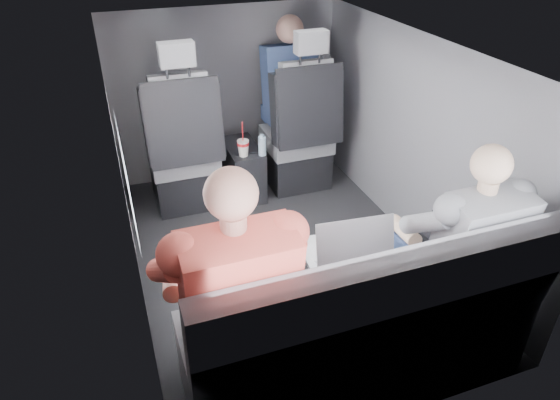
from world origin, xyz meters
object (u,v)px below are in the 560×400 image
object	(u,v)px
passenger_rear_left	(231,295)
laptop_silver	(344,247)
rear_bench	(361,335)
passenger_front_right	(289,85)
front_seat_right	(299,140)
water_bottle	(262,146)
laptop_white	(223,269)
laptop_black	(444,225)
front_seat_left	(184,157)
center_console	(243,169)
passenger_rear_right	(454,247)
soda_cup	(243,147)

from	to	relation	value
passenger_rear_left	laptop_silver	bearing A→B (deg)	14.01
rear_bench	passenger_front_right	size ratio (longest dim) A/B	1.86
front_seat_right	passenger_front_right	distance (m)	0.44
water_bottle	laptop_white	world-z (taller)	laptop_white
front_seat_right	passenger_rear_left	distance (m)	2.09
laptop_black	laptop_white	bearing A→B (deg)	178.19
front_seat_left	center_console	world-z (taller)	front_seat_left
center_console	laptop_white	world-z (taller)	laptop_white
laptop_black	front_seat_left	bearing A→B (deg)	121.31
center_console	passenger_rear_right	bearing A→B (deg)	-74.58
rear_bench	passenger_front_right	distance (m)	2.25
center_console	rear_bench	xyz separation A→B (m)	(-0.00, -1.94, 0.11)
rear_bench	laptop_silver	size ratio (longest dim) A/B	4.21
laptop_silver	passenger_front_right	world-z (taller)	passenger_front_right
passenger_rear_right	center_console	bearing A→B (deg)	105.42
rear_bench	passenger_rear_left	world-z (taller)	passenger_rear_left
passenger_rear_left	passenger_rear_right	bearing A→B (deg)	0.08
front_seat_right	passenger_rear_right	bearing A→B (deg)	-88.12
rear_bench	water_bottle	world-z (taller)	rear_bench
laptop_silver	soda_cup	bearing A→B (deg)	91.55
laptop_black	passenger_front_right	distance (m)	1.92
laptop_white	front_seat_right	bearing A→B (deg)	58.15
center_console	rear_bench	world-z (taller)	rear_bench
laptop_black	water_bottle	bearing A→B (deg)	106.96
center_console	soda_cup	world-z (taller)	soda_cup
rear_bench	water_bottle	bearing A→B (deg)	86.72
rear_bench	water_bottle	size ratio (longest dim) A/B	9.91
passenger_rear_left	passenger_rear_right	xyz separation A→B (m)	(1.08, 0.00, -0.03)
water_bottle	passenger_rear_left	size ratio (longest dim) A/B	0.13
front_seat_right	passenger_rear_right	world-z (taller)	front_seat_right
laptop_black	laptop_silver	bearing A→B (deg)	-179.45
laptop_silver	passenger_front_right	xyz separation A→B (m)	(0.46, 1.92, 0.12)
rear_bench	front_seat_right	bearing A→B (deg)	76.69
rear_bench	passenger_rear_right	bearing A→B (deg)	10.67
laptop_black	passenger_rear_left	bearing A→B (deg)	-172.46
front_seat_right	rear_bench	size ratio (longest dim) A/B	0.79
front_seat_left	laptop_white	xyz separation A→B (m)	(-0.11, -1.62, 0.23)
center_console	passenger_rear_right	size ratio (longest dim) A/B	0.41
front_seat_left	soda_cup	xyz separation A→B (m)	(0.42, -0.12, 0.07)
laptop_black	front_seat_right	bearing A→B (deg)	93.74
front_seat_left	soda_cup	world-z (taller)	front_seat_left
center_console	rear_bench	distance (m)	1.94
front_seat_right	laptop_white	distance (m)	1.92
front_seat_left	front_seat_right	bearing A→B (deg)	0.00
laptop_white	laptop_silver	xyz separation A→B (m)	(0.57, -0.04, 0.00)
water_bottle	laptop_white	bearing A→B (deg)	-114.15
passenger_front_right	laptop_white	bearing A→B (deg)	-118.53
front_seat_left	passenger_rear_left	distance (m)	1.83
water_bottle	passenger_rear_left	distance (m)	1.79
laptop_white	center_console	bearing A→B (deg)	71.44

